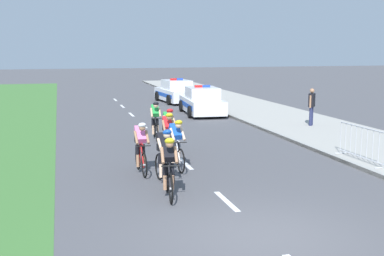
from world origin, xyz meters
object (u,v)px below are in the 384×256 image
at_px(police_car_nearest, 202,102).
at_px(spectator_middle, 312,104).
at_px(cyclist_lead, 169,166).
at_px(cyclist_third, 141,147).
at_px(cyclist_sixth, 168,129).
at_px(police_car_second, 176,92).
at_px(cyclist_fourth, 176,143).
at_px(cyclist_seventh, 155,120).
at_px(cyclist_second, 164,155).
at_px(crowd_barrier_middle, 361,144).
at_px(cyclist_fifth, 168,134).

distance_m(police_car_nearest, spectator_middle, 6.76).
distance_m(cyclist_lead, cyclist_third, 2.53).
bearing_deg(cyclist_third, cyclist_sixth, 63.88).
bearing_deg(police_car_second, cyclist_sixth, -104.04).
bearing_deg(cyclist_sixth, cyclist_fourth, -97.53).
bearing_deg(cyclist_seventh, cyclist_fourth, -93.75).
height_order(cyclist_second, police_car_second, police_car_second).
distance_m(cyclist_second, police_car_nearest, 14.16).
distance_m(crowd_barrier_middle, spectator_middle, 7.09).
height_order(cyclist_lead, cyclist_fifth, same).
bearing_deg(cyclist_lead, crowd_barrier_middle, 16.30).
distance_m(cyclist_fourth, police_car_second, 18.46).
xyz_separation_m(cyclist_second, cyclist_third, (-0.41, 1.31, 0.00)).
bearing_deg(police_car_second, police_car_nearest, -90.03).
bearing_deg(police_car_nearest, cyclist_sixth, -112.86).
bearing_deg(police_car_second, cyclist_fifth, -103.98).
xyz_separation_m(cyclist_fifth, spectator_middle, (7.52, 4.35, 0.30)).
relative_size(cyclist_second, spectator_middle, 1.03).
xyz_separation_m(cyclist_lead, police_car_second, (5.00, 20.73, -0.11)).
distance_m(cyclist_third, cyclist_sixth, 3.28).
relative_size(cyclist_fifth, police_car_second, 0.38).
xyz_separation_m(cyclist_second, cyclist_fifth, (0.78, 3.16, 0.00)).
xyz_separation_m(cyclist_lead, cyclist_third, (-0.27, 2.51, 0.00)).
xyz_separation_m(cyclist_seventh, police_car_nearest, (3.84, 6.74, -0.11)).
bearing_deg(cyclist_lead, cyclist_fourth, 73.38).
relative_size(cyclist_seventh, spectator_middle, 1.03).
distance_m(police_car_nearest, crowd_barrier_middle, 12.70).
distance_m(cyclist_third, police_car_second, 18.96).
xyz_separation_m(police_car_nearest, police_car_second, (0.00, 6.22, 0.00)).
xyz_separation_m(cyclist_fourth, crowd_barrier_middle, (5.69, -0.84, -0.14)).
xyz_separation_m(cyclist_seventh, crowd_barrier_middle, (5.36, -5.86, -0.14)).
height_order(cyclist_second, cyclist_seventh, same).
height_order(cyclist_third, cyclist_sixth, same).
distance_m(cyclist_sixth, police_car_nearest, 9.82).
height_order(cyclist_lead, cyclist_second, same).
distance_m(cyclist_fifth, spectator_middle, 8.69).
bearing_deg(cyclist_third, cyclist_fifth, 57.27).
distance_m(cyclist_second, spectator_middle, 11.19).
bearing_deg(cyclist_fifth, crowd_barrier_middle, -23.78).
bearing_deg(cyclist_third, spectator_middle, 35.44).
xyz_separation_m(cyclist_fourth, police_car_second, (4.18, 17.98, -0.11)).
relative_size(cyclist_sixth, spectator_middle, 1.03).
relative_size(cyclist_second, cyclist_third, 1.00).
height_order(cyclist_fifth, crowd_barrier_middle, cyclist_fifth).
bearing_deg(cyclist_seventh, cyclist_sixth, -89.26).
height_order(cyclist_fifth, police_car_second, police_car_second).
relative_size(cyclist_third, cyclist_sixth, 1.00).
relative_size(crowd_barrier_middle, spectator_middle, 1.39).
xyz_separation_m(cyclist_second, spectator_middle, (8.30, 7.51, 0.30)).
xyz_separation_m(cyclist_sixth, crowd_barrier_middle, (5.33, -3.56, -0.14)).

